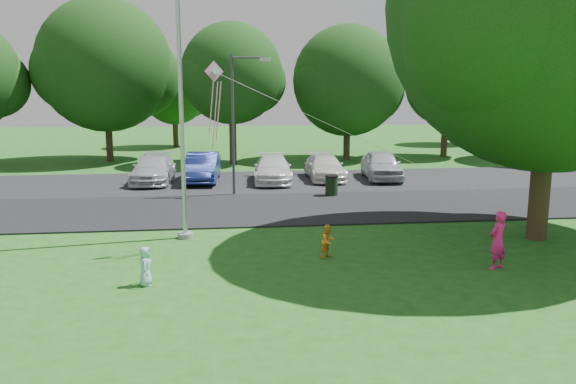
{
  "coord_description": "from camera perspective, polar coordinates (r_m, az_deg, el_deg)",
  "views": [
    {
      "loc": [
        -2.29,
        -12.59,
        4.68
      ],
      "look_at": [
        -0.32,
        4.0,
        1.6
      ],
      "focal_mm": 35.0,
      "sensor_mm": 36.0,
      "label": 1
    }
  ],
  "objects": [
    {
      "name": "parking_strip",
      "position": [
        28.56,
        -2.07,
        1.07
      ],
      "size": [
        42.0,
        7.0,
        0.06
      ],
      "primitive_type": "cube",
      "color": "black",
      "rests_on": "ground"
    },
    {
      "name": "parked_cars",
      "position": [
        28.54,
        -2.23,
        2.51
      ],
      "size": [
        13.73,
        5.22,
        1.47
      ],
      "color": "#B2B7BF",
      "rests_on": "ground"
    },
    {
      "name": "flagpole",
      "position": [
        17.64,
        -10.81,
        8.59
      ],
      "size": [
        0.5,
        0.5,
        10.0
      ],
      "color": "#B7BABF",
      "rests_on": "ground"
    },
    {
      "name": "tree_row",
      "position": [
        37.04,
        -0.77,
        12.04
      ],
      "size": [
        64.35,
        11.94,
        10.88
      ],
      "color": "#332316",
      "rests_on": "ground"
    },
    {
      "name": "horizon_trees",
      "position": [
        46.9,
        1.04,
        9.98
      ],
      "size": [
        77.46,
        7.2,
        7.02
      ],
      "color": "#332316",
      "rests_on": "ground"
    },
    {
      "name": "trash_can",
      "position": [
        24.75,
        4.45,
        0.62
      ],
      "size": [
        0.59,
        0.59,
        0.93
      ],
      "rotation": [
        0.0,
        0.0,
        0.23
      ],
      "color": "black",
      "rests_on": "ground"
    },
    {
      "name": "ground",
      "position": [
        13.63,
        3.39,
        -9.66
      ],
      "size": [
        120.0,
        120.0,
        0.0
      ],
      "primitive_type": "plane",
      "color": "#1A5716",
      "rests_on": "ground"
    },
    {
      "name": "child_blue",
      "position": [
        14.01,
        -14.29,
        -7.32
      ],
      "size": [
        0.33,
        0.48,
        0.96
      ],
      "primitive_type": "imported",
      "rotation": [
        0.0,
        0.0,
        1.62
      ],
      "color": "#86BFCD",
      "rests_on": "ground"
    },
    {
      "name": "park_road",
      "position": [
        22.2,
        -0.69,
        -1.64
      ],
      "size": [
        60.0,
        6.0,
        0.06
      ],
      "primitive_type": "cube",
      "color": "black",
      "rests_on": "ground"
    },
    {
      "name": "woman",
      "position": [
        15.71,
        20.53,
        -4.61
      ],
      "size": [
        0.68,
        0.6,
        1.56
      ],
      "primitive_type": "imported",
      "rotation": [
        0.0,
        0.0,
        3.64
      ],
      "color": "#F1207A",
      "rests_on": "ground"
    },
    {
      "name": "kite",
      "position": [
        16.06,
        -6.58,
        10.16
      ],
      "size": [
        7.56,
        2.96,
        3.68
      ],
      "rotation": [
        0.0,
        0.0,
        0.45
      ],
      "color": "pink",
      "rests_on": "ground"
    },
    {
      "name": "street_lamp",
      "position": [
        24.68,
        -5.07,
        8.11
      ],
      "size": [
        1.73,
        0.39,
        6.14
      ],
      "rotation": [
        0.0,
        0.0,
        -0.13
      ],
      "color": "#3F3F44",
      "rests_on": "ground"
    },
    {
      "name": "child_yellow",
      "position": [
        15.81,
        4.09,
        -5.0
      ],
      "size": [
        0.59,
        0.56,
        0.95
      ],
      "primitive_type": "imported",
      "rotation": [
        0.0,
        0.0,
        0.59
      ],
      "color": "orange",
      "rests_on": "ground"
    },
    {
      "name": "big_tree",
      "position": [
        18.96,
        25.35,
        16.02
      ],
      "size": [
        10.4,
        9.9,
        12.06
      ],
      "rotation": [
        0.0,
        0.0,
        -0.14
      ],
      "color": "#332316",
      "rests_on": "ground"
    }
  ]
}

